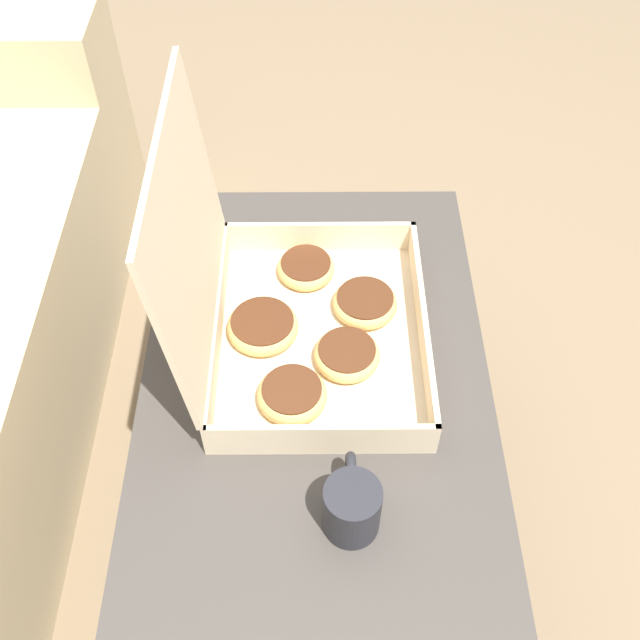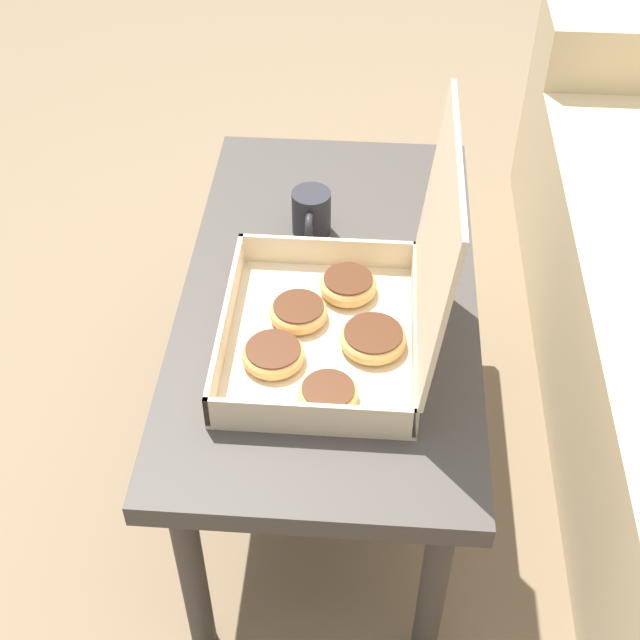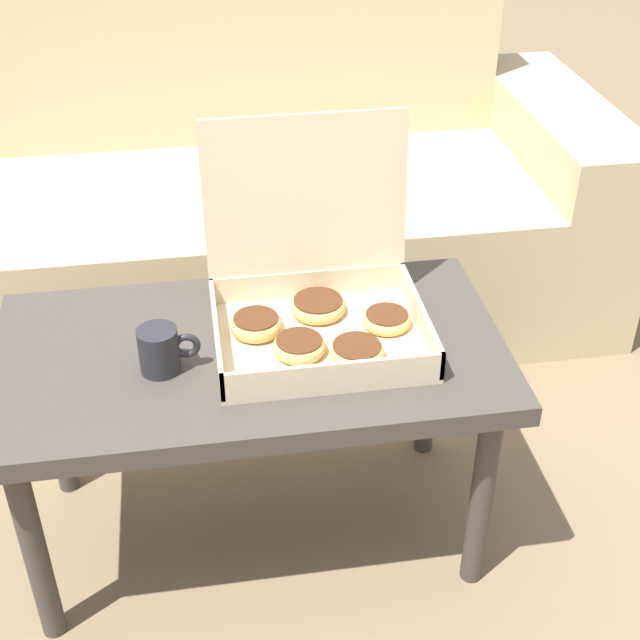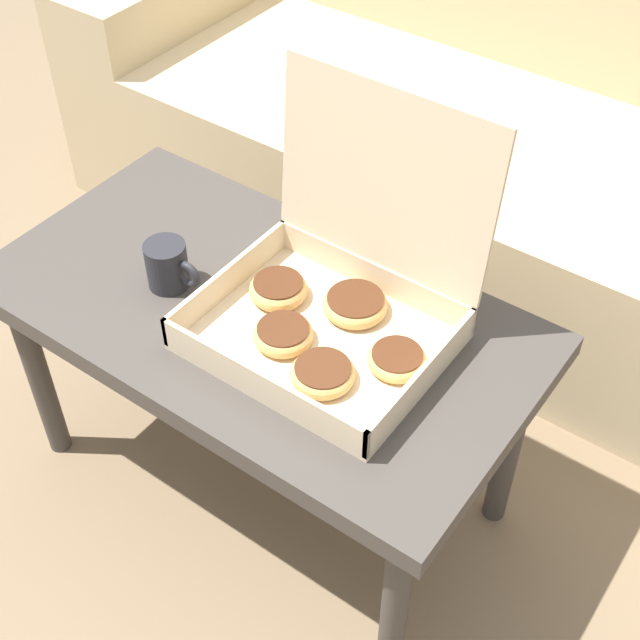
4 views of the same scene
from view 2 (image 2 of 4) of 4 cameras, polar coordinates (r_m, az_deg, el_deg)
The scene contains 4 objects.
ground_plane at distance 1.89m, azimuth 4.05°, elevation -9.08°, with size 12.00×12.00×0.00m, color #756047.
coffee_table at distance 1.58m, azimuth 0.59°, elevation 0.47°, with size 0.94×0.51×0.48m.
pastry_box at distance 1.40m, azimuth 1.69°, elevation 0.30°, with size 0.39×0.34×0.37m.
coffee_mug at distance 1.63m, azimuth -0.57°, elevation 6.86°, with size 0.11×0.07×0.08m.
Camera 2 is at (1.14, -0.05, 1.50)m, focal length 50.00 mm.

